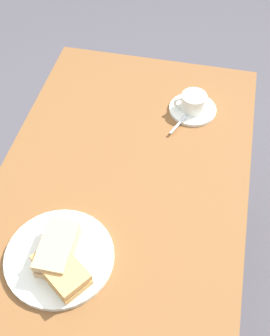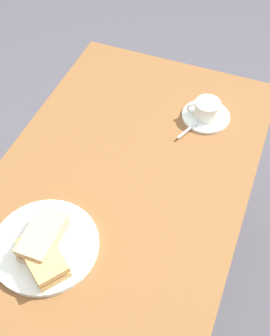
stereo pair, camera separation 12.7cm
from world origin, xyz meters
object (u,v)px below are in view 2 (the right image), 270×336
(coffee_saucer, at_px, (206,116))
(coffee_cup, at_px, (207,109))
(dining_table, at_px, (123,194))
(sandwich_back, at_px, (43,258))
(sandwich_front, at_px, (43,237))
(spoon, at_px, (191,127))
(sandwich_plate, at_px, (45,245))

(coffee_saucer, height_order, coffee_cup, coffee_cup)
(dining_table, relative_size, sandwich_back, 7.02)
(dining_table, height_order, sandwich_back, sandwich_back)
(sandwich_front, xyz_separation_m, coffee_cup, (-0.61, 0.26, -0.00))
(dining_table, distance_m, coffee_saucer, 0.37)
(dining_table, bearing_deg, coffee_cup, 153.21)
(dining_table, height_order, coffee_saucer, coffee_saucer)
(sandwich_front, bearing_deg, coffee_saucer, 156.98)
(sandwich_back, xyz_separation_m, spoon, (-0.59, 0.20, -0.02))
(sandwich_plate, distance_m, coffee_saucer, 0.67)
(sandwich_front, xyz_separation_m, sandwich_back, (0.05, 0.03, -0.00))
(sandwich_plate, distance_m, coffee_cup, 0.67)
(sandwich_back, distance_m, coffee_saucer, 0.70)
(sandwich_back, relative_size, coffee_saucer, 1.04)
(dining_table, bearing_deg, sandwich_back, -11.65)
(sandwich_front, relative_size, spoon, 1.54)
(sandwich_front, xyz_separation_m, coffee_saucer, (-0.61, 0.26, -0.04))
(dining_table, height_order, coffee_cup, coffee_cup)
(sandwich_front, bearing_deg, sandwich_back, 26.99)
(coffee_saucer, height_order, spoon, spoon)
(spoon, bearing_deg, dining_table, -28.23)
(sandwich_back, relative_size, coffee_cup, 1.53)
(sandwich_plate, relative_size, coffee_saucer, 1.78)
(coffee_cup, bearing_deg, spoon, -21.32)
(coffee_saucer, distance_m, coffee_cup, 0.03)
(sandwich_back, xyz_separation_m, coffee_saucer, (-0.66, 0.23, -0.03))
(dining_table, relative_size, sandwich_plate, 4.08)
(sandwich_front, relative_size, coffee_saucer, 0.94)
(sandwich_plate, height_order, spoon, spoon)
(coffee_cup, xyz_separation_m, spoon, (0.07, -0.03, -0.03))
(dining_table, xyz_separation_m, coffee_cup, (-0.32, 0.16, 0.14))
(coffee_cup, bearing_deg, coffee_saucer, 106.88)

